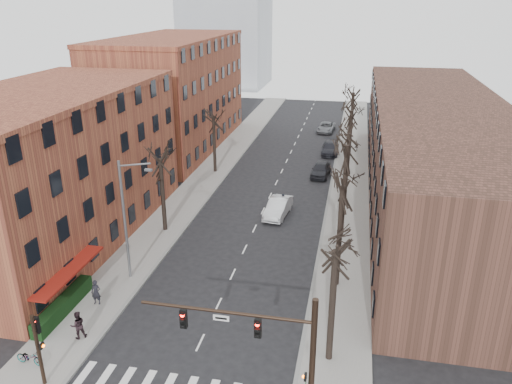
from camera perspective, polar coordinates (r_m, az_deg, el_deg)
The scene contains 26 objects.
sidewalk_left at distance 59.69m, azimuth -4.79°, elevation 2.66°, with size 4.00×90.00×0.15m, color gray.
sidewalk_right at distance 57.47m, azimuth 10.73°, elevation 1.60°, with size 4.00×90.00×0.15m, color gray.
building_left_near at distance 43.87m, azimuth -22.54°, elevation 2.24°, with size 12.00×26.00×12.00m, color brown.
building_left_far at distance 68.73m, azimuth -9.40°, elevation 10.92°, with size 12.00×28.00×14.00m, color brown.
building_right at distance 51.80m, azimuth 19.85°, elevation 4.23°, with size 12.00×50.00×10.00m, color #533127.
awning_left at distance 36.19m, azimuth -20.06°, elevation -12.08°, with size 1.20×7.00×0.15m, color maroon.
hedge at distance 35.21m, azimuth -21.17°, elevation -12.00°, with size 0.80×6.00×1.00m, color black.
tree_right_a at distance 30.11m, azimuth 8.30°, elevation -18.45°, with size 5.20×5.20×10.00m, color black, non-canonical shape.
tree_right_b at distance 36.63m, azimuth 9.14°, elevation -10.48°, with size 5.20×5.20×10.80m, color black, non-canonical shape.
tree_right_c at distance 43.64m, azimuth 9.69°, elevation -5.00°, with size 5.20×5.20×11.60m, color black, non-canonical shape.
tree_right_d at distance 50.95m, azimuth 10.07°, elevation -1.06°, with size 5.20×5.20×10.00m, color black, non-canonical shape.
tree_right_e at distance 58.44m, azimuth 10.36°, elevation 1.89°, with size 5.20×5.20×10.80m, color black, non-canonical shape.
tree_right_f at distance 66.05m, azimuth 10.59°, elevation 4.16°, with size 5.20×5.20×11.60m, color black, non-canonical shape.
tree_left_a at distance 44.71m, azimuth -10.31°, elevation -4.37°, with size 5.20×5.20×9.50m, color black, non-canonical shape.
tree_left_b at distance 58.70m, azimuth -4.68°, elevation 2.26°, with size 5.20×5.20×9.50m, color black, non-canonical shape.
signal_mast_arm at distance 23.60m, azimuth 2.60°, elevation -17.42°, with size 8.14×0.30×7.20m.
signal_pole_left at distance 28.91m, azimuth -23.64°, elevation -15.66°, with size 0.47×0.44×4.40m.
streetlight at distance 35.82m, azimuth -14.59°, elevation -2.64°, with size 2.45×0.22×9.03m.
silver_sedan at distance 46.69m, azimuth 2.54°, elevation -1.77°, with size 1.74×4.98×1.64m, color silver.
parked_car_near at distance 57.51m, azimuth 7.42°, elevation 2.59°, with size 1.91×4.75×1.62m, color black.
parked_car_mid at distance 66.05m, azimuth 8.47°, elevation 4.98°, with size 2.12×5.21×1.51m, color black.
parked_car_far at distance 77.07m, azimuth 8.03°, elevation 7.33°, with size 2.33×5.05×1.40m, color slate.
pedestrian_a at distance 35.16m, azimuth -17.81°, elevation -10.87°, with size 0.63×0.41×1.73m, color black.
pedestrian_b at distance 32.38m, azimuth -19.70°, elevation -14.12°, with size 0.87×0.68×1.78m, color black.
pedestrian_crossing at distance 47.67m, azimuth 3.10°, elevation -1.21°, with size 1.02×0.43×1.74m, color black.
bicycle at distance 31.66m, azimuth -24.46°, elevation -16.82°, with size 0.59×1.68×0.88m, color gray.
Camera 1 is at (8.12, -19.20, 19.19)m, focal length 35.00 mm.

